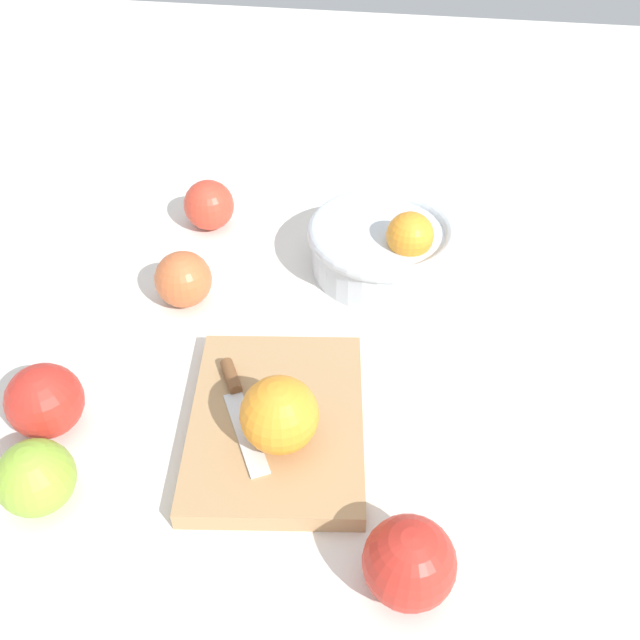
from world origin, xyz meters
name	(u,v)px	position (x,y,z in m)	size (l,w,h in m)	color
ground_plane	(272,359)	(0.00, 0.00, 0.00)	(2.40, 2.40, 0.00)	silver
bowl	(385,245)	(-0.19, 0.11, 0.04)	(0.20, 0.20, 0.10)	silver
cutting_board	(277,423)	(0.10, 0.03, 0.01)	(0.24, 0.18, 0.02)	tan
orange_on_board	(279,415)	(0.13, 0.04, 0.06)	(0.08, 0.08, 0.08)	orange
knife	(239,400)	(0.09, -0.02, 0.03)	(0.14, 0.09, 0.01)	silver
apple_front_left	(183,279)	(-0.09, -0.13, 0.04)	(0.07, 0.07, 0.07)	#CC6638
apple_front_right	(36,478)	(0.22, -0.18, 0.04)	(0.07, 0.07, 0.07)	#8EB738
apple_back_right	(409,563)	(0.25, 0.17, 0.04)	(0.08, 0.08, 0.08)	red
apple_front_right_2	(45,401)	(0.13, -0.21, 0.04)	(0.08, 0.08, 0.08)	red
apple_front_left_2	(209,205)	(-0.25, -0.14, 0.04)	(0.07, 0.07, 0.07)	#D6422D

